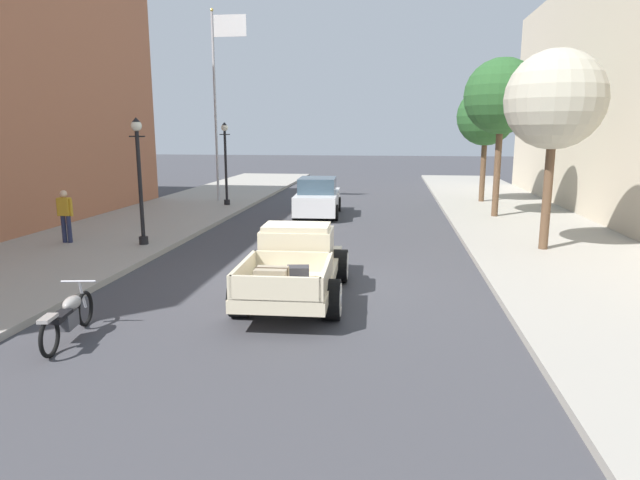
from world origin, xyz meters
TOP-DOWN VIEW (x-y plane):
  - ground_plane at (0.00, 0.00)m, footprint 140.00×140.00m
  - sidewalk_left at (-7.25, 0.00)m, footprint 5.50×64.00m
  - sidewalk_right at (7.25, 0.00)m, footprint 5.50×64.00m
  - hotrod_truck_cream at (0.12, -0.69)m, footprint 2.30×4.99m
  - motorcycle_parked at (-3.35, -3.93)m, footprint 0.63×2.10m
  - car_background_white at (-0.97, 10.87)m, footprint 2.04×4.38m
  - pedestrian_sidewalk_left at (-7.91, 3.36)m, footprint 0.53×0.22m
  - street_lamp_near at (-5.41, 3.42)m, footprint 0.50×0.32m
  - street_lamp_far at (-5.59, 12.75)m, footprint 0.50×0.32m
  - flagpole at (-6.27, 14.27)m, footprint 1.74×0.16m
  - street_tree_nearest at (6.69, 4.33)m, footprint 2.80×2.80m
  - street_tree_second at (6.41, 10.75)m, footprint 2.98×2.98m
  - street_tree_third at (6.63, 15.67)m, footprint 2.81×2.81m

SIDE VIEW (x-z plane):
  - ground_plane at x=0.00m, z-range 0.00..0.00m
  - sidewalk_left at x=-7.25m, z-range 0.00..0.15m
  - sidewalk_right at x=7.25m, z-range 0.00..0.15m
  - motorcycle_parked at x=-3.35m, z-range -0.02..0.91m
  - hotrod_truck_cream at x=0.12m, z-range -0.04..1.54m
  - car_background_white at x=-0.97m, z-range -0.06..1.59m
  - pedestrian_sidewalk_left at x=-7.91m, z-range 0.26..1.91m
  - street_lamp_near at x=-5.41m, z-range 0.46..4.31m
  - street_lamp_far at x=-5.59m, z-range 0.46..4.31m
  - street_tree_third at x=6.63m, z-range 1.50..7.04m
  - street_tree_nearest at x=6.69m, z-range 1.58..7.31m
  - street_tree_second at x=6.41m, z-range 1.78..8.08m
  - flagpole at x=-6.27m, z-range 1.19..10.35m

